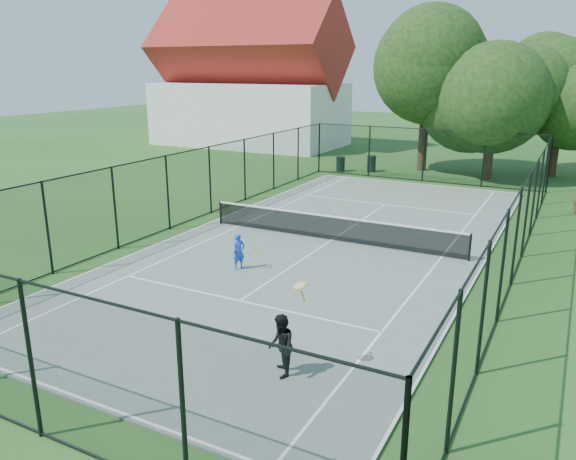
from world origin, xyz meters
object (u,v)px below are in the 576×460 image
at_px(tennis_net, 332,227).
at_px(player_blue, 239,252).
at_px(player_black, 281,345).
at_px(trash_bin_left, 340,164).
at_px(trash_bin_right, 371,164).

xyz_separation_m(tennis_net, player_blue, (-1.41, -4.20, 0.06)).
xyz_separation_m(tennis_net, player_black, (2.86, -9.29, 0.17)).
bearing_deg(player_black, player_blue, 130.01).
xyz_separation_m(tennis_net, trash_bin_left, (-5.37, 13.78, -0.11)).
distance_m(trash_bin_left, player_blue, 18.42).
height_order(trash_bin_left, player_black, player_black).
relative_size(trash_bin_left, trash_bin_right, 0.91).
xyz_separation_m(tennis_net, trash_bin_right, (-3.63, 14.58, -0.07)).
xyz_separation_m(trash_bin_right, player_black, (6.49, -23.88, 0.24)).
relative_size(trash_bin_left, player_black, 0.45).
bearing_deg(player_blue, trash_bin_left, 102.43).
distance_m(tennis_net, player_blue, 4.43).
relative_size(tennis_net, trash_bin_left, 10.96).
bearing_deg(tennis_net, trash_bin_right, 103.97).
relative_size(tennis_net, player_black, 4.98).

